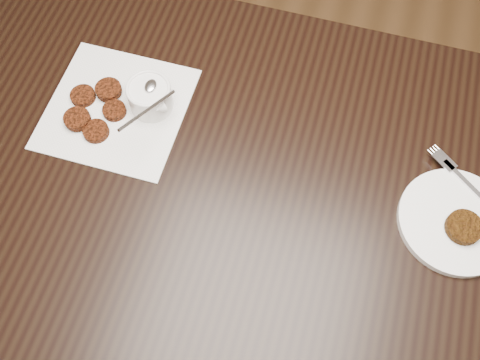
# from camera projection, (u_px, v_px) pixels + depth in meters

# --- Properties ---
(floor) EXTENTS (4.00, 4.00, 0.00)m
(floor) POSITION_uv_depth(u_px,v_px,m) (244.00, 302.00, 1.65)
(floor) COLOR brown
(floor) RESTS_ON ground
(table) EXTENTS (1.44, 0.93, 0.75)m
(table) POSITION_uv_depth(u_px,v_px,m) (225.00, 247.00, 1.33)
(table) COLOR black
(table) RESTS_ON floor
(napkin) EXTENTS (0.28, 0.28, 0.00)m
(napkin) POSITION_uv_depth(u_px,v_px,m) (117.00, 108.00, 1.07)
(napkin) COLOR white
(napkin) RESTS_ON table
(sauce_ramekin) EXTENTS (0.15, 0.15, 0.12)m
(sauce_ramekin) POSITION_uv_depth(u_px,v_px,m) (148.00, 87.00, 1.02)
(sauce_ramekin) COLOR white
(sauce_ramekin) RESTS_ON napkin
(patty_cluster) EXTENTS (0.25, 0.25, 0.02)m
(patty_cluster) POSITION_uv_depth(u_px,v_px,m) (95.00, 110.00, 1.05)
(patty_cluster) COLOR #61220C
(patty_cluster) RESTS_ON napkin
(plate_with_patty) EXTENTS (0.30, 0.30, 0.03)m
(plate_with_patty) POSITION_uv_depth(u_px,v_px,m) (457.00, 220.00, 0.95)
(plate_with_patty) COLOR white
(plate_with_patty) RESTS_ON table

